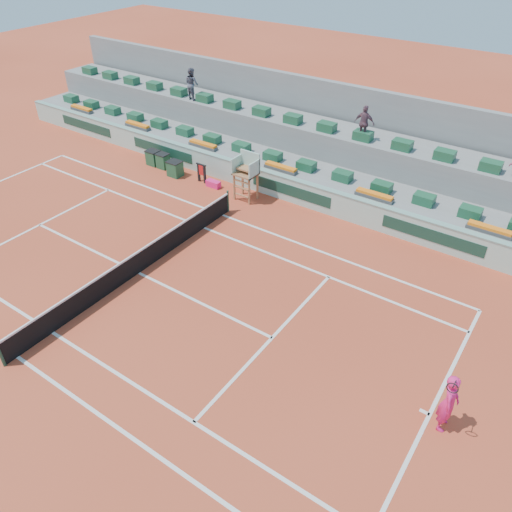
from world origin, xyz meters
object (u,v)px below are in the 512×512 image
(player_bag, at_px, (213,184))
(drink_cooler_a, at_px, (175,169))
(umpire_chair, at_px, (247,170))
(tennis_player, at_px, (449,403))

(player_bag, height_order, drink_cooler_a, drink_cooler_a)
(umpire_chair, xyz_separation_m, drink_cooler_a, (-4.64, -0.18, -1.12))
(umpire_chair, height_order, tennis_player, umpire_chair)
(player_bag, bearing_deg, tennis_player, -27.93)
(umpire_chair, height_order, drink_cooler_a, umpire_chair)
(player_bag, bearing_deg, umpire_chair, 0.35)
(drink_cooler_a, bearing_deg, umpire_chair, 2.22)
(umpire_chair, bearing_deg, player_bag, -179.65)
(umpire_chair, relative_size, tennis_player, 1.05)
(drink_cooler_a, bearing_deg, tennis_player, -23.85)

